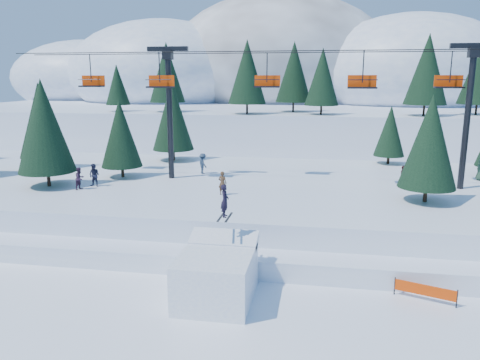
% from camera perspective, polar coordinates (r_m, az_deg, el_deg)
% --- Properties ---
extents(ground, '(160.00, 160.00, 0.00)m').
position_cam_1_polar(ground, '(20.63, 0.75, -18.05)').
color(ground, white).
rests_on(ground, ground).
extents(mid_shelf, '(70.00, 22.00, 2.50)m').
position_cam_1_polar(mid_shelf, '(36.85, 5.18, -2.13)').
color(mid_shelf, white).
rests_on(mid_shelf, ground).
extents(berm, '(70.00, 6.00, 1.10)m').
position_cam_1_polar(berm, '(27.56, 3.41, -8.69)').
color(berm, white).
rests_on(berm, ground).
extents(mountain_ridge, '(119.00, 60.00, 26.46)m').
position_cam_1_polar(mountain_ridge, '(91.26, 4.97, 11.83)').
color(mountain_ridge, white).
rests_on(mountain_ridge, ground).
extents(jump_kicker, '(3.44, 4.68, 5.33)m').
position_cam_1_polar(jump_kicker, '(22.83, -2.82, -11.34)').
color(jump_kicker, white).
rests_on(jump_kicker, ground).
extents(chairlift, '(46.00, 3.21, 10.28)m').
position_cam_1_polar(chairlift, '(35.65, 8.51, 10.43)').
color(chairlift, black).
rests_on(chairlift, mid_shelf).
extents(conifer_stand, '(64.39, 17.84, 9.08)m').
position_cam_1_polar(conifer_stand, '(35.97, 8.70, 6.53)').
color(conifer_stand, black).
rests_on(conifer_stand, mid_shelf).
extents(distant_skiers, '(30.39, 9.15, 1.73)m').
position_cam_1_polar(distant_skiers, '(35.88, -0.40, 0.96)').
color(distant_skiers, '#1F2036').
rests_on(distant_skiers, mid_shelf).
extents(banner_near, '(2.69, 1.02, 0.90)m').
position_cam_1_polar(banner_near, '(24.50, 21.63, -12.40)').
color(banner_near, black).
rests_on(banner_near, ground).
extents(banner_far, '(2.82, 0.55, 0.90)m').
position_cam_1_polar(banner_far, '(25.69, 21.16, -11.20)').
color(banner_far, black).
rests_on(banner_far, ground).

